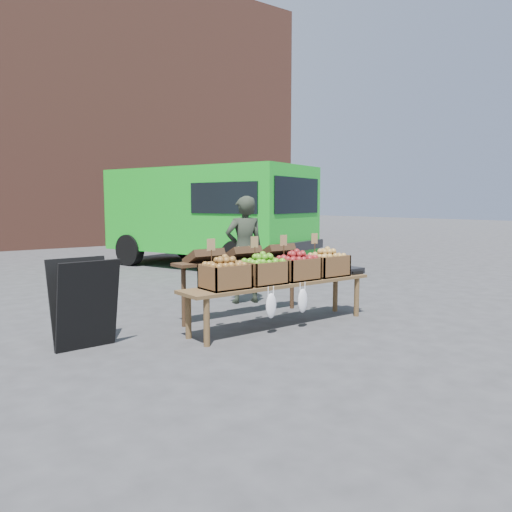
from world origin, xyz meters
TOP-DOWN VIEW (x-y plane):
  - ground at (0.00, 0.00)m, footprint 80.00×80.00m
  - delivery_van at (3.18, 5.94)m, footprint 4.00×5.78m
  - vendor at (1.23, 1.72)m, footprint 0.69×0.56m
  - chalkboard_sign at (-1.56, 0.77)m, footprint 0.66×0.38m
  - back_table at (0.64, 0.95)m, footprint 2.10×0.44m
  - display_bench at (0.71, 0.23)m, footprint 2.70×0.56m
  - crate_golden_apples at (-0.12, 0.23)m, footprint 0.50×0.40m
  - crate_russet_pears at (0.43, 0.23)m, footprint 0.50×0.40m
  - crate_red_apples at (0.98, 0.23)m, footprint 0.50×0.40m
  - crate_green_apples at (1.53, 0.23)m, footprint 0.50×0.40m
  - weighing_scale at (1.96, 0.23)m, footprint 0.34×0.30m

SIDE VIEW (x-z plane):
  - ground at x=0.00m, z-range 0.00..0.00m
  - display_bench at x=0.71m, z-range 0.00..0.57m
  - chalkboard_sign at x=-1.56m, z-range 0.00..0.98m
  - back_table at x=0.64m, z-range 0.00..1.04m
  - weighing_scale at x=1.96m, z-range 0.57..0.65m
  - crate_golden_apples at x=-0.12m, z-range 0.57..0.85m
  - crate_russet_pears at x=0.43m, z-range 0.57..0.85m
  - crate_red_apples at x=0.98m, z-range 0.57..0.85m
  - crate_green_apples at x=1.53m, z-range 0.57..0.85m
  - vendor at x=1.23m, z-range 0.00..1.66m
  - delivery_van at x=3.18m, z-range 0.00..2.37m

